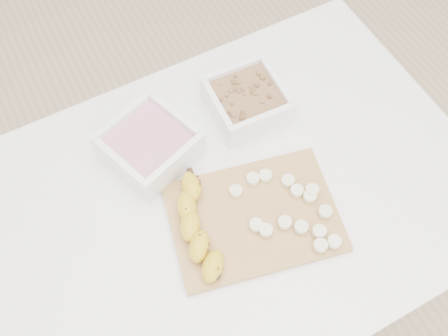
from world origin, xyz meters
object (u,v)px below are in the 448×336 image
bowl_granola (247,101)px  bowl_yogurt (150,145)px  cutting_board (254,217)px  banana (199,228)px  table (231,213)px

bowl_granola → bowl_yogurt: bearing=-178.6°
cutting_board → banana: banana is taller
bowl_granola → banana: bowl_granola is taller
table → cutting_board: (0.01, -0.07, 0.10)m
table → bowl_granola: bowl_granola is taller
bowl_yogurt → cutting_board: bearing=-63.0°
bowl_granola → cutting_board: bowl_granola is taller
cutting_board → bowl_granola: bearing=63.8°
table → cutting_board: 0.12m
table → cutting_board: bearing=-78.9°
table → bowl_granola: size_ratio=6.35×
cutting_board → table: bearing=101.1°
table → bowl_granola: (0.13, 0.16, 0.13)m
table → cutting_board: cutting_board is taller
table → bowl_yogurt: (-0.10, 0.16, 0.13)m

